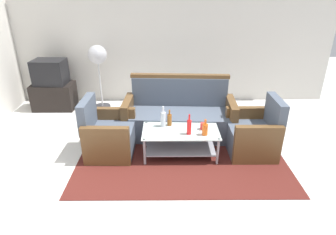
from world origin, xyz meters
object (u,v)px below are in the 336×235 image
armchair_right (253,135)px  bottle_clear (163,119)px  tv_stand (54,96)px  pedestal_fan (98,58)px  couch (179,117)px  armchair_left (108,136)px  bottle_red (189,127)px  bottle_brown (169,120)px  television (50,72)px  cup (203,126)px  coffee_table (180,139)px  bottle_orange (205,129)px

armchair_right → bottle_clear: size_ratio=2.69×
tv_stand → pedestal_fan: size_ratio=0.63×
couch → pedestal_fan: (-1.54, 1.20, 0.70)m
armchair_left → armchair_right: bearing=91.9°
pedestal_fan → bottle_red: bearing=-50.3°
bottle_brown → television: (-2.31, 1.65, 0.26)m
bottle_red → cup: size_ratio=3.01×
couch → pedestal_fan: 2.07m
bottle_brown → television: bearing=144.5°
coffee_table → bottle_red: 0.30m
bottle_clear → cup: 0.59m
bottle_red → cup: (0.21, 0.14, -0.06)m
television → coffee_table: bearing=146.6°
bottle_clear → television: 2.79m
coffee_table → bottle_brown: 0.33m
television → pedestal_fan: 0.98m
couch → bottle_red: size_ratio=6.08×
couch → armchair_right: size_ratio=2.16×
pedestal_fan → tv_stand: bearing=-177.0°
couch → tv_stand: couch is taller
bottle_orange → cup: 0.17m
coffee_table → bottle_brown: bottle_brown is taller
bottle_red → television: size_ratio=0.48×
armchair_right → coffee_table: (-1.09, -0.09, -0.02)m
armchair_left → coffee_table: 1.07m
bottle_clear → cup: bearing=-10.3°
armchair_left → cup: (1.39, -0.04, 0.17)m
couch → bottle_orange: (0.32, -0.81, 0.18)m
couch → armchair_left: bearing=31.6°
pedestal_fan → bottle_orange: bearing=-47.1°
armchair_left → coffee_table: bearing=87.6°
armchair_left → cup: 1.40m
coffee_table → pedestal_fan: 2.52m
bottle_brown → coffee_table: bearing=-46.1°
bottle_red → tv_stand: bearing=143.3°
couch → bottle_clear: (-0.26, -0.53, 0.21)m
bottle_brown → television: size_ratio=0.40×
armchair_right → cup: (-0.77, -0.06, 0.17)m
bottle_brown → tv_stand: size_ratio=0.31×
armchair_left → bottle_clear: (0.81, 0.06, 0.24)m
coffee_table → bottle_red: bearing=-46.1°
bottle_brown → pedestal_fan: pedestal_fan is taller
tv_stand → pedestal_fan: pedestal_fan is taller
coffee_table → bottle_clear: bottle_clear is taller
couch → television: 2.77m
coffee_table → bottle_orange: 0.43m
bottle_red → television: 3.23m
bottle_brown → couch: bearing=71.5°
bottle_red → tv_stand: size_ratio=0.38×
armchair_left → television: 2.29m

